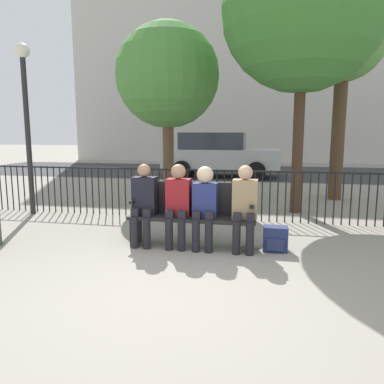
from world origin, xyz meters
The scene contains 15 objects.
ground_plane centered at (0.00, 0.00, 0.00)m, with size 80.00×80.00×0.00m, color gray.
park_bench centered at (0.00, 1.70, 0.50)m, with size 1.82×0.45×0.92m.
seated_person_0 centered at (-0.70, 1.57, 0.66)m, with size 0.34×0.39×1.19m.
seated_person_1 centered at (-0.19, 1.57, 0.67)m, with size 0.34×0.39×1.19m.
seated_person_2 centered at (0.19, 1.57, 0.67)m, with size 0.34×0.39×1.17m.
seated_person_3 centered at (0.75, 1.57, 0.67)m, with size 0.34×0.39×1.19m.
backpack centered at (1.18, 1.65, 0.17)m, with size 0.34×0.25×0.35m.
fence_railing centered at (-0.02, 3.38, 0.56)m, with size 9.01×0.03×0.95m.
tree_0 centered at (-1.39, 5.54, 2.97)m, with size 2.51×2.51×4.24m.
tree_1 centered at (1.63, 4.34, 3.96)m, with size 3.17×3.17×5.56m.
tree_2 centered at (2.68, 6.10, 3.68)m, with size 1.95×1.95×4.75m.
lamp_post centered at (-3.59, 3.14, 2.22)m, with size 0.28×0.28×3.31m.
street_surface centered at (0.00, 12.00, 0.00)m, with size 24.00×6.00×0.01m.
parked_car_0 centered at (-0.72, 10.23, 0.84)m, with size 4.20×1.94×1.62m.
building_facade centered at (0.00, 20.00, 7.06)m, with size 20.00×6.00×14.13m.
Camera 1 is at (1.03, -3.50, 1.64)m, focal length 35.00 mm.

